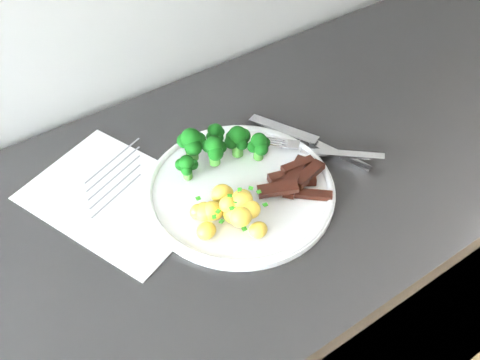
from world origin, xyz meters
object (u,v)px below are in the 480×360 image
object	(u,v)px
counter	(202,347)
beef_strips	(294,178)
plate	(240,189)
potatoes	(230,209)
recipe_paper	(117,197)
broccoli	(218,144)
knife	(324,149)
fork	(324,151)

from	to	relation	value
counter	beef_strips	xyz separation A→B (m)	(0.17, -0.05, 0.48)
plate	potatoes	bearing A→B (deg)	-139.33
counter	plate	world-z (taller)	plate
recipe_paper	broccoli	distance (m)	0.19
potatoes	knife	size ratio (longest dim) A/B	0.53
recipe_paper	knife	distance (m)	0.36
counter	plate	size ratio (longest dim) A/B	7.87
potatoes	knife	distance (m)	0.22
plate	knife	bearing A→B (deg)	-1.44
recipe_paper	plate	distance (m)	0.20
knife	recipe_paper	bearing A→B (deg)	162.34
knife	broccoli	bearing A→B (deg)	155.88
beef_strips	fork	distance (m)	0.09
potatoes	fork	bearing A→B (deg)	6.20
plate	potatoes	size ratio (longest dim) A/B	2.56
potatoes	knife	world-z (taller)	potatoes
counter	broccoli	xyz separation A→B (m)	(0.10, 0.06, 0.51)
knife	beef_strips	bearing A→B (deg)	-158.96
plate	beef_strips	distance (m)	0.09
broccoli	fork	world-z (taller)	broccoli
recipe_paper	beef_strips	bearing A→B (deg)	-30.44
knife	plate	bearing A→B (deg)	178.56
plate	fork	distance (m)	0.16
recipe_paper	beef_strips	distance (m)	0.29
recipe_paper	broccoli	bearing A→B (deg)	-10.99
broccoli	fork	bearing A→B (deg)	-29.09
potatoes	knife	bearing A→B (deg)	9.10
broccoli	knife	distance (m)	0.19
broccoli	knife	bearing A→B (deg)	-24.12
beef_strips	potatoes	bearing A→B (deg)	179.40
fork	counter	bearing A→B (deg)	173.59
counter	broccoli	bearing A→B (deg)	30.66
fork	beef_strips	bearing A→B (deg)	-164.11
recipe_paper	fork	size ratio (longest dim) A/B	2.04
counter	recipe_paper	xyz separation A→B (m)	(-0.08, 0.09, 0.46)
beef_strips	plate	bearing A→B (deg)	152.58
broccoli	counter	bearing A→B (deg)	-149.34
counter	broccoli	distance (m)	0.52
broccoli	potatoes	size ratio (longest dim) A/B	1.33
counter	knife	xyz separation A→B (m)	(0.27, -0.02, 0.46)
broccoli	potatoes	world-z (taller)	broccoli
counter	knife	size ratio (longest dim) A/B	10.71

